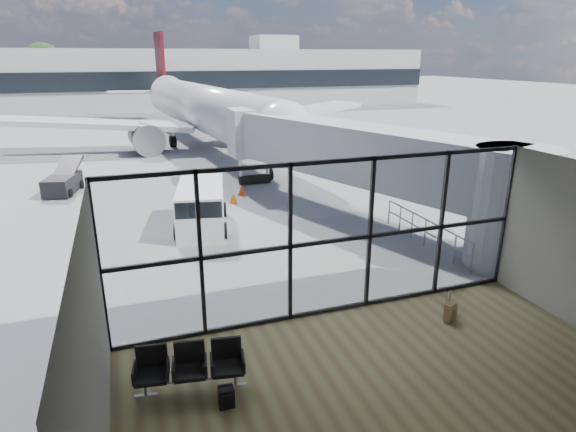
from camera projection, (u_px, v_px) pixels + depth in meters
ground at (173, 128)px, 49.83m from camera, size 220.00×220.00×0.00m
lounge_shell at (438, 308)px, 8.85m from camera, size 12.02×8.01×4.51m
glass_curtain_wall at (331, 239)px, 13.27m from camera, size 12.10×0.12×4.50m
jet_bridge at (368, 160)px, 20.98m from camera, size 8.00×16.50×4.33m
apron_railing at (425, 228)px, 18.64m from camera, size 0.06×5.46×1.11m
far_terminal at (149, 77)px, 68.01m from camera, size 80.00×12.20×11.00m
tree_5 at (44, 65)px, 71.98m from camera, size 6.27×6.27×9.03m
seating_row at (190, 364)px, 10.63m from camera, size 2.39×1.01×1.06m
backpack at (226, 398)px, 10.10m from camera, size 0.34×0.32×0.50m
suitcase at (450, 312)px, 13.41m from camera, size 0.39×0.34×0.92m
airliner at (202, 108)px, 40.26m from camera, size 32.12×37.33×9.63m
service_van at (201, 207)px, 20.45m from camera, size 2.77×4.61×1.88m
belt_loader at (63, 183)px, 26.00m from camera, size 2.09×3.83×1.68m
traffic_cone_a at (180, 200)px, 23.88m from camera, size 0.39×0.39×0.55m
traffic_cone_b at (242, 190)px, 25.62m from camera, size 0.42×0.42×0.60m
traffic_cone_c at (233, 198)px, 24.27m from camera, size 0.38×0.38×0.54m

